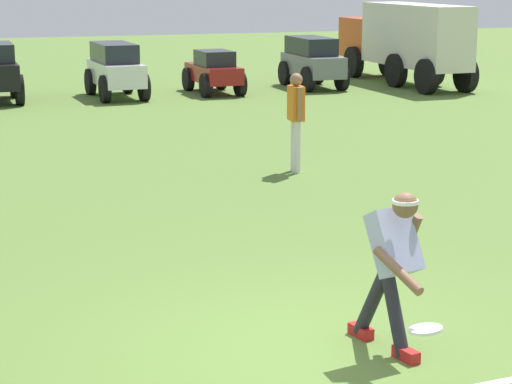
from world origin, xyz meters
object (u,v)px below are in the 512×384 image
(parked_car_slot_d, at_px, (116,68))
(frisbee_in_flight, at_px, (426,329))
(parked_car_slot_f, at_px, (312,61))
(frisbee_thrower, at_px, (393,262))
(box_truck, at_px, (405,39))
(teammate_near_sideline, at_px, (296,113))
(parked_car_slot_e, at_px, (214,71))

(parked_car_slot_d, bearing_deg, frisbee_in_flight, -92.64)
(frisbee_in_flight, relative_size, parked_car_slot_f, 0.15)
(frisbee_thrower, height_order, box_truck, box_truck)
(teammate_near_sideline, distance_m, parked_car_slot_f, 11.39)
(frisbee_in_flight, distance_m, box_truck, 20.66)
(teammate_near_sideline, xyz_separation_m, box_truck, (7.07, 10.54, 0.29))
(frisbee_in_flight, relative_size, parked_car_slot_e, 0.17)
(parked_car_slot_e, distance_m, parked_car_slot_f, 2.89)
(frisbee_in_flight, relative_size, box_truck, 0.06)
(frisbee_in_flight, height_order, parked_car_slot_d, parked_car_slot_d)
(teammate_near_sideline, bearing_deg, frisbee_thrower, -104.09)
(frisbee_in_flight, xyz_separation_m, parked_car_slot_d, (0.83, 18.11, 0.27))
(teammate_near_sideline, xyz_separation_m, parked_car_slot_d, (-1.06, 10.05, -0.22))
(frisbee_thrower, relative_size, parked_car_slot_e, 0.63)
(teammate_near_sideline, relative_size, parked_car_slot_d, 0.64)
(parked_car_slot_d, distance_m, parked_car_slot_e, 2.54)
(teammate_near_sideline, relative_size, box_truck, 0.26)
(teammate_near_sideline, height_order, box_truck, box_truck)
(frisbee_in_flight, height_order, teammate_near_sideline, teammate_near_sideline)
(frisbee_thrower, xyz_separation_m, parked_car_slot_d, (0.79, 17.42, -0.07))
(parked_car_slot_e, bearing_deg, frisbee_thrower, -100.76)
(teammate_near_sideline, distance_m, box_truck, 12.69)
(parked_car_slot_e, bearing_deg, box_truck, 4.31)
(frisbee_in_flight, bearing_deg, parked_car_slot_e, 79.50)
(frisbee_thrower, relative_size, parked_car_slot_f, 0.58)
(parked_car_slot_d, bearing_deg, frisbee_thrower, -92.59)
(parked_car_slot_e, distance_m, box_truck, 5.65)
(frisbee_thrower, xyz_separation_m, parked_car_slot_f, (6.18, 17.90, -0.07))
(parked_car_slot_d, xyz_separation_m, parked_car_slot_e, (2.54, 0.07, -0.16))
(frisbee_thrower, height_order, frisbee_in_flight, frisbee_thrower)
(frisbee_thrower, bearing_deg, parked_car_slot_f, 70.95)
(parked_car_slot_e, xyz_separation_m, parked_car_slot_f, (2.85, 0.41, 0.16))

